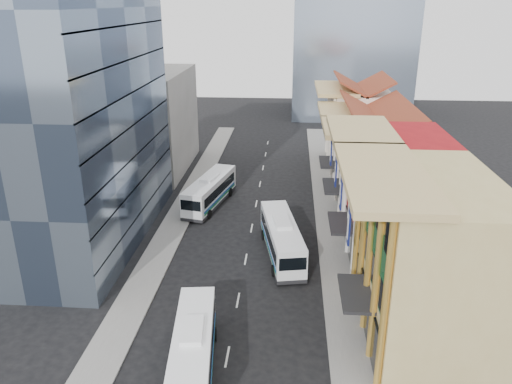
# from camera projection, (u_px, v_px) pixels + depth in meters

# --- Properties ---
(ground) EXTENTS (200.00, 200.00, 0.00)m
(ground) POSITION_uv_depth(u_px,v_px,m) (225.00, 366.00, 33.59)
(ground) COLOR black
(ground) RESTS_ON ground
(sidewalk_right) EXTENTS (3.00, 90.00, 0.15)m
(sidewalk_right) POSITION_uv_depth(u_px,v_px,m) (330.00, 230.00, 53.47)
(sidewalk_right) COLOR slate
(sidewalk_right) RESTS_ON ground
(sidewalk_left) EXTENTS (3.00, 90.00, 0.15)m
(sidewalk_left) POSITION_uv_depth(u_px,v_px,m) (174.00, 225.00, 54.62)
(sidewalk_left) COLOR slate
(sidewalk_left) RESTS_ON ground
(shophouse_tan) EXTENTS (8.00, 14.00, 12.00)m
(shophouse_tan) POSITION_uv_depth(u_px,v_px,m) (430.00, 259.00, 35.15)
(shophouse_tan) COLOR tan
(shophouse_tan) RESTS_ON ground
(shophouse_red) EXTENTS (8.00, 10.00, 12.00)m
(shophouse_red) POSITION_uv_depth(u_px,v_px,m) (397.00, 197.00, 46.33)
(shophouse_red) COLOR maroon
(shophouse_red) RESTS_ON ground
(shophouse_cream_near) EXTENTS (8.00, 9.00, 10.00)m
(shophouse_cream_near) POSITION_uv_depth(u_px,v_px,m) (380.00, 174.00, 55.53)
(shophouse_cream_near) COLOR silver
(shophouse_cream_near) RESTS_ON ground
(shophouse_cream_mid) EXTENTS (8.00, 9.00, 10.00)m
(shophouse_cream_mid) POSITION_uv_depth(u_px,v_px,m) (369.00, 151.00, 63.91)
(shophouse_cream_mid) COLOR silver
(shophouse_cream_mid) RESTS_ON ground
(shophouse_cream_far) EXTENTS (8.00, 12.00, 11.00)m
(shophouse_cream_far) POSITION_uv_depth(u_px,v_px,m) (359.00, 128.00, 73.51)
(shophouse_cream_far) COLOR silver
(shophouse_cream_far) RESTS_ON ground
(office_tower) EXTENTS (12.00, 26.00, 30.00)m
(office_tower) POSITION_uv_depth(u_px,v_px,m) (69.00, 92.00, 47.06)
(office_tower) COLOR #3C495F
(office_tower) RESTS_ON ground
(office_block_far) EXTENTS (10.00, 18.00, 14.00)m
(office_block_far) POSITION_uv_depth(u_px,v_px,m) (151.00, 121.00, 71.28)
(office_block_far) COLOR gray
(office_block_far) RESTS_ON ground
(bus_left_near) EXTENTS (3.76, 11.10, 3.49)m
(bus_left_near) POSITION_uv_depth(u_px,v_px,m) (193.00, 350.00, 32.52)
(bus_left_near) COLOR white
(bus_left_near) RESTS_ON ground
(bus_left_far) EXTENTS (5.10, 11.93, 3.72)m
(bus_left_far) POSITION_uv_depth(u_px,v_px,m) (210.00, 190.00, 59.57)
(bus_left_far) COLOR white
(bus_left_far) RESTS_ON ground
(bus_right) EXTENTS (4.82, 11.97, 3.74)m
(bus_right) POSITION_uv_depth(u_px,v_px,m) (282.00, 238.00, 47.68)
(bus_right) COLOR white
(bus_right) RESTS_ON ground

